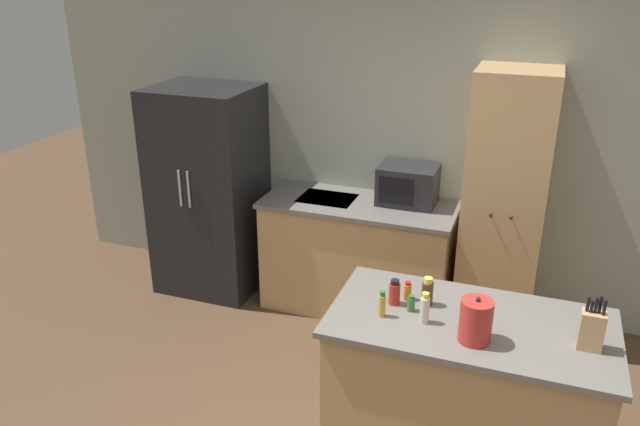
{
  "coord_description": "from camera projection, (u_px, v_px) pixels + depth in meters",
  "views": [
    {
      "loc": [
        0.56,
        -2.41,
        2.72
      ],
      "look_at": [
        -0.83,
        1.4,
        1.05
      ],
      "focal_mm": 35.0,
      "sensor_mm": 36.0,
      "label": 1
    }
  ],
  "objects": [
    {
      "name": "wall_back",
      "position": [
        462.0,
        155.0,
        4.84
      ],
      "size": [
        7.2,
        0.06,
        2.6
      ],
      "color": "#9EA393",
      "rests_on": "ground_plane"
    },
    {
      "name": "refrigerator",
      "position": [
        209.0,
        190.0,
        5.3
      ],
      "size": [
        0.83,
        0.74,
        1.76
      ],
      "color": "black",
      "rests_on": "ground_plane"
    },
    {
      "name": "back_counter",
      "position": [
        358.0,
        255.0,
        5.08
      ],
      "size": [
        1.53,
        0.67,
        0.93
      ],
      "color": "tan",
      "rests_on": "ground_plane"
    },
    {
      "name": "pantry_cabinet",
      "position": [
        504.0,
        208.0,
        4.57
      ],
      "size": [
        0.57,
        0.55,
        2.03
      ],
      "color": "tan",
      "rests_on": "ground_plane"
    },
    {
      "name": "kitchen_island",
      "position": [
        463.0,
        389.0,
        3.52
      ],
      "size": [
        1.52,
        0.8,
        0.91
      ],
      "color": "tan",
      "rests_on": "ground_plane"
    },
    {
      "name": "microwave",
      "position": [
        408.0,
        185.0,
        4.84
      ],
      "size": [
        0.44,
        0.35,
        0.3
      ],
      "color": "#232326",
      "rests_on": "back_counter"
    },
    {
      "name": "knife_block",
      "position": [
        592.0,
        329.0,
        3.07
      ],
      "size": [
        0.12,
        0.08,
        0.3
      ],
      "color": "tan",
      "rests_on": "kitchen_island"
    },
    {
      "name": "spice_bottle_tall_dark",
      "position": [
        394.0,
        293.0,
        3.48
      ],
      "size": [
        0.06,
        0.06,
        0.15
      ],
      "color": "#B2281E",
      "rests_on": "kitchen_island"
    },
    {
      "name": "spice_bottle_short_red",
      "position": [
        382.0,
        305.0,
        3.36
      ],
      "size": [
        0.04,
        0.04,
        0.15
      ],
      "color": "gold",
      "rests_on": "kitchen_island"
    },
    {
      "name": "spice_bottle_amber_oil",
      "position": [
        427.0,
        292.0,
        3.47
      ],
      "size": [
        0.06,
        0.06,
        0.17
      ],
      "color": "#563319",
      "rests_on": "kitchen_island"
    },
    {
      "name": "spice_bottle_green_herb",
      "position": [
        425.0,
        309.0,
        3.3
      ],
      "size": [
        0.05,
        0.05,
        0.18
      ],
      "color": "beige",
      "rests_on": "kitchen_island"
    },
    {
      "name": "spice_bottle_pale_salt",
      "position": [
        407.0,
        291.0,
        3.54
      ],
      "size": [
        0.04,
        0.04,
        0.11
      ],
      "color": "orange",
      "rests_on": "kitchen_island"
    },
    {
      "name": "spice_bottle_orange_cap",
      "position": [
        411.0,
        304.0,
        3.42
      ],
      "size": [
        0.04,
        0.04,
        0.09
      ],
      "color": "#337033",
      "rests_on": "kitchen_island"
    },
    {
      "name": "kettle",
      "position": [
        476.0,
        321.0,
        3.13
      ],
      "size": [
        0.17,
        0.17,
        0.25
      ],
      "color": "#B72D28",
      "rests_on": "kitchen_island"
    }
  ]
}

